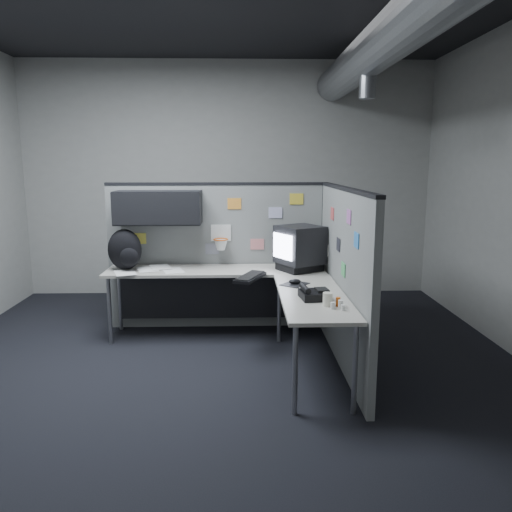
{
  "coord_description": "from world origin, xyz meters",
  "views": [
    {
      "loc": [
        0.17,
        -4.19,
        1.84
      ],
      "look_at": [
        0.31,
        0.35,
        0.99
      ],
      "focal_mm": 35.0,
      "sensor_mm": 36.0,
      "label": 1
    }
  ],
  "objects_px": {
    "desk": "(239,286)",
    "keyboard": "(250,277)",
    "monitor": "(300,248)",
    "backpack": "(125,250)",
    "phone": "(313,294)"
  },
  "relations": [
    {
      "from": "desk",
      "to": "keyboard",
      "type": "bearing_deg",
      "value": -59.04
    },
    {
      "from": "monitor",
      "to": "backpack",
      "type": "bearing_deg",
      "value": -167.3
    },
    {
      "from": "keyboard",
      "to": "phone",
      "type": "bearing_deg",
      "value": -76.85
    },
    {
      "from": "monitor",
      "to": "keyboard",
      "type": "height_order",
      "value": "monitor"
    },
    {
      "from": "keyboard",
      "to": "phone",
      "type": "xyz_separation_m",
      "value": [
        0.51,
        -0.73,
        0.02
      ]
    },
    {
      "from": "keyboard",
      "to": "phone",
      "type": "relative_size",
      "value": 1.88
    },
    {
      "from": "monitor",
      "to": "phone",
      "type": "height_order",
      "value": "monitor"
    },
    {
      "from": "desk",
      "to": "keyboard",
      "type": "xyz_separation_m",
      "value": [
        0.11,
        -0.18,
        0.14
      ]
    },
    {
      "from": "desk",
      "to": "monitor",
      "type": "relative_size",
      "value": 4.13
    },
    {
      "from": "backpack",
      "to": "desk",
      "type": "bearing_deg",
      "value": -22.67
    },
    {
      "from": "keyboard",
      "to": "backpack",
      "type": "height_order",
      "value": "backpack"
    },
    {
      "from": "backpack",
      "to": "monitor",
      "type": "bearing_deg",
      "value": -11.95
    },
    {
      "from": "keyboard",
      "to": "monitor",
      "type": "bearing_deg",
      "value": 14.38
    },
    {
      "from": "monitor",
      "to": "backpack",
      "type": "relative_size",
      "value": 1.3
    },
    {
      "from": "monitor",
      "to": "phone",
      "type": "xyz_separation_m",
      "value": [
        -0.01,
        -1.11,
        -0.2
      ]
    }
  ]
}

